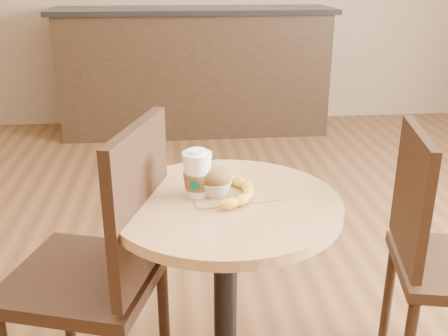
% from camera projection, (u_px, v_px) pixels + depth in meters
% --- Properties ---
extents(cafe_table, '(0.65, 0.65, 0.75)m').
position_uv_depth(cafe_table, '(225.00, 273.00, 1.54)').
color(cafe_table, black).
rests_on(cafe_table, ground).
extents(chair_left, '(0.53, 0.53, 0.97)m').
position_uv_depth(chair_left, '(104.00, 265.00, 1.55)').
color(chair_left, black).
rests_on(chair_left, ground).
extents(chair_right, '(0.47, 0.47, 0.90)m').
position_uv_depth(chair_right, '(440.00, 253.00, 1.69)').
color(chair_right, black).
rests_on(chair_right, ground).
extents(service_counter, '(2.30, 0.65, 1.04)m').
position_uv_depth(service_counter, '(195.00, 71.00, 4.47)').
color(service_counter, black).
rests_on(service_counter, ground).
extents(kraft_bag, '(0.27, 0.22, 0.00)m').
position_uv_depth(kraft_bag, '(232.00, 192.00, 1.51)').
color(kraft_bag, olive).
rests_on(kraft_bag, cafe_table).
extents(coffee_cup, '(0.08, 0.08, 0.14)m').
position_uv_depth(coffee_cup, '(197.00, 176.00, 1.46)').
color(coffee_cup, white).
rests_on(coffee_cup, cafe_table).
extents(muffin, '(0.09, 0.09, 0.08)m').
position_uv_depth(muffin, '(216.00, 181.00, 1.47)').
color(muffin, silver).
rests_on(muffin, kraft_bag).
extents(banana, '(0.16, 0.24, 0.03)m').
position_uv_depth(banana, '(237.00, 191.00, 1.47)').
color(banana, yellow).
rests_on(banana, kraft_bag).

